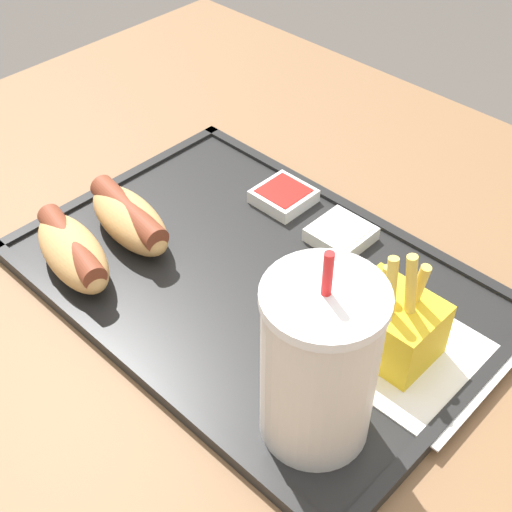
{
  "coord_description": "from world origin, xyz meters",
  "views": [
    {
      "loc": [
        -0.32,
        0.37,
        1.24
      ],
      "look_at": [
        0.02,
        0.02,
        0.79
      ],
      "focal_mm": 50.0,
      "sensor_mm": 36.0,
      "label": 1
    }
  ],
  "objects_px": {
    "hot_dog_near": "(129,218)",
    "sauce_cup_mayo": "(340,233)",
    "hot_dog_far": "(72,251)",
    "sauce_cup_ketchup": "(284,196)",
    "soda_cup": "(319,365)",
    "fries_carton": "(390,326)"
  },
  "relations": [
    {
      "from": "hot_dog_near",
      "to": "sauce_cup_mayo",
      "type": "bearing_deg",
      "value": -137.39
    },
    {
      "from": "hot_dog_far",
      "to": "sauce_cup_ketchup",
      "type": "relative_size",
      "value": 2.31
    },
    {
      "from": "soda_cup",
      "to": "sauce_cup_ketchup",
      "type": "relative_size",
      "value": 3.27
    },
    {
      "from": "sauce_cup_ketchup",
      "to": "hot_dog_near",
      "type": "bearing_deg",
      "value": 64.0
    },
    {
      "from": "hot_dog_far",
      "to": "fries_carton",
      "type": "height_order",
      "value": "fries_carton"
    },
    {
      "from": "hot_dog_far",
      "to": "sauce_cup_mayo",
      "type": "distance_m",
      "value": 0.27
    },
    {
      "from": "fries_carton",
      "to": "sauce_cup_mayo",
      "type": "distance_m",
      "value": 0.15
    },
    {
      "from": "hot_dog_far",
      "to": "sauce_cup_mayo",
      "type": "bearing_deg",
      "value": -126.37
    },
    {
      "from": "soda_cup",
      "to": "hot_dog_far",
      "type": "distance_m",
      "value": 0.29
    },
    {
      "from": "soda_cup",
      "to": "sauce_cup_ketchup",
      "type": "height_order",
      "value": "soda_cup"
    },
    {
      "from": "hot_dog_near",
      "to": "soda_cup",
      "type": "bearing_deg",
      "value": 171.15
    },
    {
      "from": "hot_dog_near",
      "to": "fries_carton",
      "type": "xyz_separation_m",
      "value": [
        -0.28,
        -0.06,
        0.01
      ]
    },
    {
      "from": "sauce_cup_ketchup",
      "to": "hot_dog_far",
      "type": "bearing_deg",
      "value": 71.49
    },
    {
      "from": "soda_cup",
      "to": "hot_dog_far",
      "type": "height_order",
      "value": "soda_cup"
    },
    {
      "from": "soda_cup",
      "to": "hot_dog_near",
      "type": "height_order",
      "value": "soda_cup"
    },
    {
      "from": "sauce_cup_ketchup",
      "to": "soda_cup",
      "type": "bearing_deg",
      "value": 137.15
    },
    {
      "from": "sauce_cup_mayo",
      "to": "hot_dog_far",
      "type": "bearing_deg",
      "value": 53.63
    },
    {
      "from": "hot_dog_far",
      "to": "fries_carton",
      "type": "relative_size",
      "value": 1.12
    },
    {
      "from": "hot_dog_near",
      "to": "sauce_cup_mayo",
      "type": "distance_m",
      "value": 0.21
    },
    {
      "from": "hot_dog_far",
      "to": "fries_carton",
      "type": "distance_m",
      "value": 0.31
    },
    {
      "from": "sauce_cup_mayo",
      "to": "sauce_cup_ketchup",
      "type": "xyz_separation_m",
      "value": [
        0.08,
        -0.01,
        0.0
      ]
    },
    {
      "from": "soda_cup",
      "to": "sauce_cup_mayo",
      "type": "distance_m",
      "value": 0.24
    }
  ]
}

